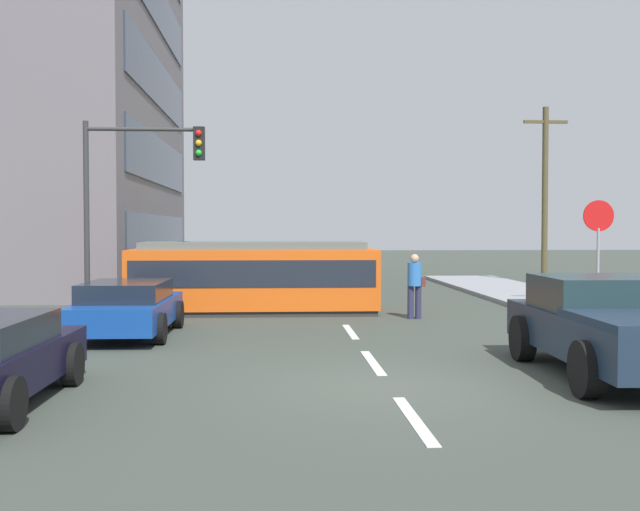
{
  "coord_description": "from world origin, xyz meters",
  "views": [
    {
      "loc": [
        -1.69,
        -11.23,
        2.34
      ],
      "look_at": [
        -0.56,
        8.14,
        1.65
      ],
      "focal_mm": 43.28,
      "sensor_mm": 36.0,
      "label": 1
    }
  ],
  "objects_px": {
    "traffic_light_mast": "(134,180)",
    "pedestrian_crossing": "(415,282)",
    "city_bus": "(274,264)",
    "utility_pole_mid": "(545,192)",
    "parked_sedan_mid": "(127,307)",
    "streetcar_tram": "(254,276)",
    "stop_sign": "(598,234)",
    "pickup_truck_parked": "(613,326)"
  },
  "relations": [
    {
      "from": "parked_sedan_mid",
      "to": "utility_pole_mid",
      "type": "height_order",
      "value": "utility_pole_mid"
    },
    {
      "from": "stop_sign",
      "to": "utility_pole_mid",
      "type": "height_order",
      "value": "utility_pole_mid"
    },
    {
      "from": "streetcar_tram",
      "to": "parked_sedan_mid",
      "type": "distance_m",
      "value": 5.25
    },
    {
      "from": "streetcar_tram",
      "to": "parked_sedan_mid",
      "type": "relative_size",
      "value": 1.57
    },
    {
      "from": "city_bus",
      "to": "utility_pole_mid",
      "type": "xyz_separation_m",
      "value": [
        10.96,
        2.04,
        2.77
      ]
    },
    {
      "from": "stop_sign",
      "to": "city_bus",
      "type": "bearing_deg",
      "value": 127.4
    },
    {
      "from": "parked_sedan_mid",
      "to": "utility_pole_mid",
      "type": "relative_size",
      "value": 0.59
    },
    {
      "from": "parked_sedan_mid",
      "to": "streetcar_tram",
      "type": "bearing_deg",
      "value": 60.0
    },
    {
      "from": "city_bus",
      "to": "pickup_truck_parked",
      "type": "bearing_deg",
      "value": -72.45
    },
    {
      "from": "parked_sedan_mid",
      "to": "stop_sign",
      "type": "bearing_deg",
      "value": 7.84
    },
    {
      "from": "parked_sedan_mid",
      "to": "pedestrian_crossing",
      "type": "bearing_deg",
      "value": 22.66
    },
    {
      "from": "pedestrian_crossing",
      "to": "streetcar_tram",
      "type": "bearing_deg",
      "value": 157.92
    },
    {
      "from": "utility_pole_mid",
      "to": "city_bus",
      "type": "bearing_deg",
      "value": -169.44
    },
    {
      "from": "city_bus",
      "to": "parked_sedan_mid",
      "type": "relative_size",
      "value": 1.36
    },
    {
      "from": "stop_sign",
      "to": "traffic_light_mast",
      "type": "xyz_separation_m",
      "value": [
        -11.43,
        1.44,
        1.35
      ]
    },
    {
      "from": "city_bus",
      "to": "streetcar_tram",
      "type": "bearing_deg",
      "value": -94.34
    },
    {
      "from": "pickup_truck_parked",
      "to": "parked_sedan_mid",
      "type": "xyz_separation_m",
      "value": [
        -8.51,
        5.03,
        -0.17
      ]
    },
    {
      "from": "pedestrian_crossing",
      "to": "city_bus",
      "type": "bearing_deg",
      "value": 111.91
    },
    {
      "from": "pedestrian_crossing",
      "to": "parked_sedan_mid",
      "type": "xyz_separation_m",
      "value": [
        -6.8,
        -2.84,
        -0.32
      ]
    },
    {
      "from": "pedestrian_crossing",
      "to": "stop_sign",
      "type": "distance_m",
      "value": 4.64
    },
    {
      "from": "streetcar_tram",
      "to": "traffic_light_mast",
      "type": "distance_m",
      "value": 4.21
    },
    {
      "from": "pedestrian_crossing",
      "to": "parked_sedan_mid",
      "type": "height_order",
      "value": "pedestrian_crossing"
    },
    {
      "from": "traffic_light_mast",
      "to": "city_bus",
      "type": "bearing_deg",
      "value": 68.33
    },
    {
      "from": "stop_sign",
      "to": "traffic_light_mast",
      "type": "distance_m",
      "value": 11.6
    },
    {
      "from": "parked_sedan_mid",
      "to": "utility_pole_mid",
      "type": "distance_m",
      "value": 20.08
    },
    {
      "from": "pedestrian_crossing",
      "to": "pickup_truck_parked",
      "type": "distance_m",
      "value": 8.06
    },
    {
      "from": "city_bus",
      "to": "parked_sedan_mid",
      "type": "bearing_deg",
      "value": -104.99
    },
    {
      "from": "city_bus",
      "to": "parked_sedan_mid",
      "type": "height_order",
      "value": "city_bus"
    },
    {
      "from": "pedestrian_crossing",
      "to": "utility_pole_mid",
      "type": "bearing_deg",
      "value": 56.43
    },
    {
      "from": "city_bus",
      "to": "stop_sign",
      "type": "bearing_deg",
      "value": -52.6
    },
    {
      "from": "pickup_truck_parked",
      "to": "utility_pole_mid",
      "type": "xyz_separation_m",
      "value": [
        5.62,
        18.93,
        3.0
      ]
    },
    {
      "from": "pedestrian_crossing",
      "to": "parked_sedan_mid",
      "type": "relative_size",
      "value": 0.39
    },
    {
      "from": "streetcar_tram",
      "to": "stop_sign",
      "type": "relative_size",
      "value": 2.34
    },
    {
      "from": "pedestrian_crossing",
      "to": "stop_sign",
      "type": "xyz_separation_m",
      "value": [
        4.27,
        -1.31,
        1.25
      ]
    },
    {
      "from": "pedestrian_crossing",
      "to": "parked_sedan_mid",
      "type": "distance_m",
      "value": 7.37
    },
    {
      "from": "traffic_light_mast",
      "to": "pedestrian_crossing",
      "type": "bearing_deg",
      "value": -1.03
    },
    {
      "from": "stop_sign",
      "to": "utility_pole_mid",
      "type": "distance_m",
      "value": 12.85
    },
    {
      "from": "pickup_truck_parked",
      "to": "traffic_light_mast",
      "type": "distance_m",
      "value": 12.26
    },
    {
      "from": "pickup_truck_parked",
      "to": "utility_pole_mid",
      "type": "relative_size",
      "value": 0.7
    },
    {
      "from": "city_bus",
      "to": "stop_sign",
      "type": "relative_size",
      "value": 2.03
    },
    {
      "from": "pickup_truck_parked",
      "to": "traffic_light_mast",
      "type": "bearing_deg",
      "value": 137.97
    },
    {
      "from": "traffic_light_mast",
      "to": "stop_sign",
      "type": "bearing_deg",
      "value": -7.19
    }
  ]
}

